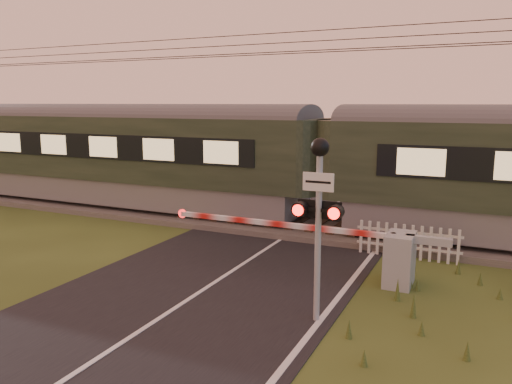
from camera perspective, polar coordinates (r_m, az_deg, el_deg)
The scene contains 8 objects.
ground at distance 10.63m, azimuth -7.30°, elevation -11.92°, with size 160.00×160.00×0.00m, color #303D17.
road at distance 10.44m, azimuth -7.91°, elevation -12.30°, with size 6.00×140.00×0.03m.
track_bed at distance 16.20m, azimuth 5.05°, elevation -3.85°, with size 140.00×3.40×0.39m.
overhead_wires at distance 15.82m, azimuth 5.38°, elevation 16.46°, with size 120.00×0.62×0.62m.
train at distance 15.58m, azimuth 7.98°, elevation 3.11°, with size 38.83×2.68×3.61m.
boom_gate at distance 11.53m, azimuth 14.66°, elevation -6.94°, with size 6.83×0.90×1.20m.
crossing_signal at distance 8.90m, azimuth 7.20°, elevation -0.63°, with size 0.86×0.35×3.38m.
picket_fence at distance 13.48m, azimuth 16.97°, elevation -5.45°, with size 2.65×0.08×0.90m.
Camera 1 is at (5.32, -8.29, 3.99)m, focal length 35.00 mm.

